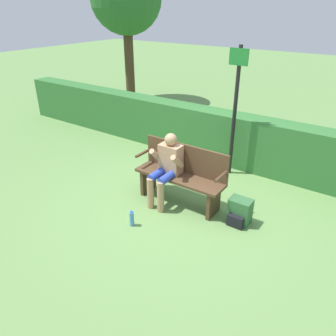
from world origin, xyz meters
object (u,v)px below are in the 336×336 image
at_px(person_seated, 167,166).
at_px(water_bottle, 132,219).
at_px(backpack, 239,212).
at_px(signpost, 235,106).
at_px(park_bench, 181,174).

height_order(person_seated, water_bottle, person_seated).
bearing_deg(person_seated, backpack, 5.66).
height_order(water_bottle, signpost, signpost).
relative_size(backpack, signpost, 0.17).
distance_m(park_bench, signpost, 1.65).
bearing_deg(water_bottle, signpost, 79.10).
relative_size(park_bench, person_seated, 1.30).
bearing_deg(person_seated, signpost, 74.46).
distance_m(park_bench, water_bottle, 1.09).
relative_size(park_bench, signpost, 0.64).
relative_size(person_seated, backpack, 2.98).
height_order(backpack, water_bottle, backpack).
bearing_deg(backpack, park_bench, 179.20).
bearing_deg(park_bench, signpost, 80.59).
distance_m(person_seated, signpost, 1.74).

